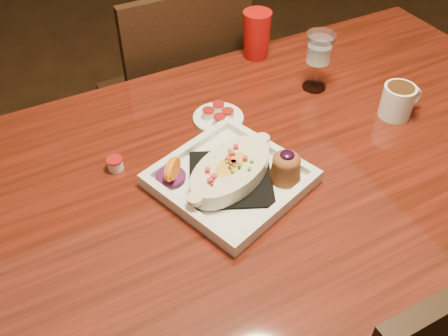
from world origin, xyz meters
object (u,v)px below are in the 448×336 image
table (280,183)px  plate (235,174)px  chair_far (178,99)px  red_tumbler (257,35)px  saucer (218,117)px  coffee_mug (399,100)px  goblet (319,52)px

table → plate: 0.19m
chair_far → red_tumbler: size_ratio=6.90×
chair_far → saucer: (-0.07, -0.45, 0.25)m
chair_far → coffee_mug: bearing=117.1°
table → goblet: (0.22, 0.19, 0.21)m
goblet → red_tumbler: 0.22m
table → plate: plate is taller
plate → saucer: plate is taller
table → saucer: (-0.07, 0.18, 0.11)m
table → red_tumbler: size_ratio=11.13×
saucer → red_tumbler: red_tumbler is taller
goblet → table: bearing=-139.3°
chair_far → goblet: size_ratio=5.96×
red_tumbler → plate: bearing=-125.4°
chair_far → coffee_mug: 0.77m
coffee_mug → saucer: bearing=160.0°
plate → chair_far: bearing=58.9°
table → coffee_mug: size_ratio=13.57×
saucer → plate: bearing=-108.3°
table → chair_far: 0.65m
table → plate: size_ratio=4.25×
coffee_mug → red_tumbler: red_tumbler is taller
plate → saucer: 0.22m
chair_far → plate: size_ratio=2.64×
saucer → table: bearing=-67.3°
table → goblet: 0.35m
table → goblet: size_ratio=9.61×
red_tumbler → chair_far: bearing=125.1°
table → red_tumbler: (0.16, 0.40, 0.16)m
coffee_mug → goblet: bearing=124.1°
plate → saucer: (0.07, 0.21, -0.02)m
coffee_mug → red_tumbler: 0.44m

